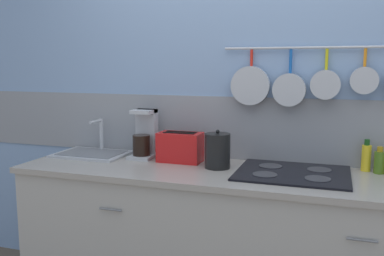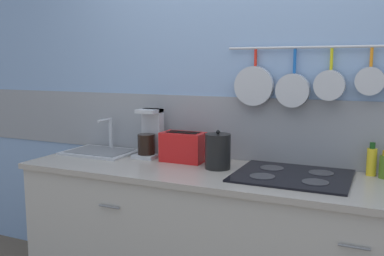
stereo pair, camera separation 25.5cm
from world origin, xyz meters
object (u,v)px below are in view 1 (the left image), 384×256
object	(u,v)px
kettle	(218,151)
bottle_cooking_wine	(366,157)
toaster	(180,147)
bottle_olive_oil	(379,162)
coffee_maker	(145,137)

from	to	relation	value
kettle	bottle_cooking_wine	distance (m)	0.88
toaster	kettle	distance (m)	0.29
toaster	bottle_cooking_wine	xyz separation A→B (m)	(1.13, 0.12, -0.01)
bottle_olive_oil	bottle_cooking_wine	bearing A→B (deg)	150.68
coffee_maker	bottle_cooking_wine	distance (m)	1.40
coffee_maker	kettle	bearing A→B (deg)	-13.84
kettle	bottle_cooking_wine	size ratio (longest dim) A/B	1.25
bottle_olive_oil	coffee_maker	bearing A→B (deg)	-178.59
toaster	coffee_maker	bearing A→B (deg)	170.18
toaster	bottle_cooking_wine	world-z (taller)	toaster
bottle_cooking_wine	bottle_olive_oil	xyz separation A→B (m)	(0.07, -0.04, -0.01)
kettle	bottle_olive_oil	size ratio (longest dim) A/B	1.50
coffee_maker	bottle_olive_oil	world-z (taller)	coffee_maker
bottle_cooking_wine	toaster	bearing A→B (deg)	-173.79
toaster	bottle_olive_oil	xyz separation A→B (m)	(1.20, 0.08, -0.03)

